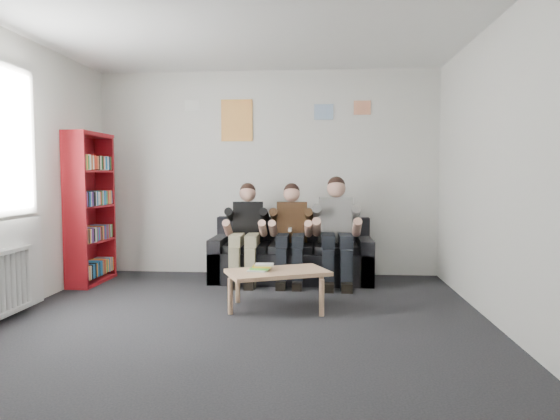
{
  "coord_description": "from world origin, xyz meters",
  "views": [
    {
      "loc": [
        0.69,
        -4.13,
        1.32
      ],
      "look_at": [
        0.27,
        1.3,
        0.94
      ],
      "focal_mm": 32.0,
      "sensor_mm": 36.0,
      "label": 1
    }
  ],
  "objects_px": {
    "bookshelf": "(91,208)",
    "person_left": "(246,233)",
    "person_right": "(336,232)",
    "coffee_table": "(278,275)",
    "sofa": "(292,258)",
    "person_middle": "(291,234)"
  },
  "relations": [
    {
      "from": "coffee_table",
      "to": "person_left",
      "type": "relative_size",
      "value": 0.79
    },
    {
      "from": "person_left",
      "to": "coffee_table",
      "type": "bearing_deg",
      "value": -74.1
    },
    {
      "from": "person_middle",
      "to": "sofa",
      "type": "bearing_deg",
      "value": 84.5
    },
    {
      "from": "sofa",
      "to": "person_right",
      "type": "height_order",
      "value": "person_right"
    },
    {
      "from": "coffee_table",
      "to": "person_right",
      "type": "xyz_separation_m",
      "value": [
        0.62,
        1.22,
        0.3
      ]
    },
    {
      "from": "coffee_table",
      "to": "person_right",
      "type": "height_order",
      "value": "person_right"
    },
    {
      "from": "person_right",
      "to": "sofa",
      "type": "bearing_deg",
      "value": 167.41
    },
    {
      "from": "coffee_table",
      "to": "person_right",
      "type": "bearing_deg",
      "value": 63.16
    },
    {
      "from": "sofa",
      "to": "coffee_table",
      "type": "distance_m",
      "value": 1.42
    },
    {
      "from": "bookshelf",
      "to": "person_left",
      "type": "distance_m",
      "value": 1.92
    },
    {
      "from": "coffee_table",
      "to": "person_left",
      "type": "bearing_deg",
      "value": 111.9
    },
    {
      "from": "sofa",
      "to": "bookshelf",
      "type": "relative_size",
      "value": 1.08
    },
    {
      "from": "sofa",
      "to": "coffee_table",
      "type": "xyz_separation_m",
      "value": [
        -0.06,
        -1.41,
        0.06
      ]
    },
    {
      "from": "bookshelf",
      "to": "person_middle",
      "type": "bearing_deg",
      "value": 5.61
    },
    {
      "from": "person_left",
      "to": "person_right",
      "type": "xyz_separation_m",
      "value": [
        1.11,
        -0.0,
        0.03
      ]
    },
    {
      "from": "person_left",
      "to": "person_right",
      "type": "relative_size",
      "value": 0.94
    },
    {
      "from": "person_left",
      "to": "person_right",
      "type": "distance_m",
      "value": 1.11
    },
    {
      "from": "sofa",
      "to": "person_left",
      "type": "relative_size",
      "value": 1.63
    },
    {
      "from": "sofa",
      "to": "bookshelf",
      "type": "bearing_deg",
      "value": -171.24
    },
    {
      "from": "coffee_table",
      "to": "person_middle",
      "type": "bearing_deg",
      "value": 87.07
    },
    {
      "from": "sofa",
      "to": "coffee_table",
      "type": "height_order",
      "value": "sofa"
    },
    {
      "from": "sofa",
      "to": "person_left",
      "type": "distance_m",
      "value": 0.67
    }
  ]
}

